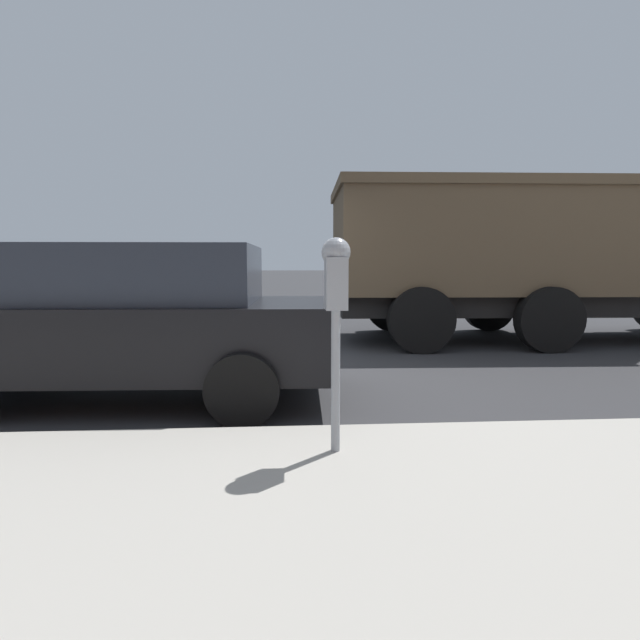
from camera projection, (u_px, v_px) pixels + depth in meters
ground_plane at (251, 379)px, 6.06m from camera, size 220.00×220.00×0.00m
parking_meter at (336, 290)px, 3.26m from camera, size 0.21×0.19×1.43m
car_black at (123, 320)px, 5.04m from camera, size 2.09×4.39×1.57m
dump_truck at (556, 252)px, 9.05m from camera, size 3.14×8.29×2.78m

